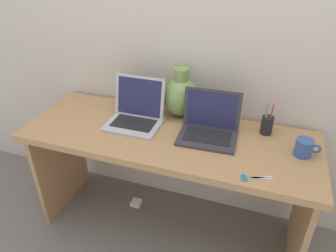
{
  "coord_description": "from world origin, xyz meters",
  "views": [
    {
      "loc": [
        0.48,
        -1.39,
        1.68
      ],
      "look_at": [
        0.0,
        0.0,
        0.79
      ],
      "focal_mm": 33.65,
      "sensor_mm": 36.0,
      "label": 1
    }
  ],
  "objects_px": {
    "coffee_mug": "(304,148)",
    "scissors": "(250,178)",
    "laptop_right": "(209,124)",
    "green_vase": "(181,96)",
    "pen_cup": "(267,125)",
    "power_brick": "(136,203)",
    "laptop_left": "(137,111)"
  },
  "relations": [
    {
      "from": "laptop_right",
      "to": "green_vase",
      "type": "distance_m",
      "value": 0.28
    },
    {
      "from": "laptop_left",
      "to": "scissors",
      "type": "xyz_separation_m",
      "value": [
        0.69,
        -0.3,
        -0.06
      ]
    },
    {
      "from": "scissors",
      "to": "laptop_right",
      "type": "bearing_deg",
      "value": 130.57
    },
    {
      "from": "coffee_mug",
      "to": "pen_cup",
      "type": "xyz_separation_m",
      "value": [
        -0.19,
        0.15,
        0.01
      ]
    },
    {
      "from": "green_vase",
      "to": "laptop_right",
      "type": "bearing_deg",
      "value": -37.5
    },
    {
      "from": "scissors",
      "to": "laptop_left",
      "type": "bearing_deg",
      "value": 156.43
    },
    {
      "from": "laptop_right",
      "to": "coffee_mug",
      "type": "relative_size",
      "value": 2.61
    },
    {
      "from": "pen_cup",
      "to": "laptop_right",
      "type": "bearing_deg",
      "value": -159.8
    },
    {
      "from": "green_vase",
      "to": "coffee_mug",
      "type": "height_order",
      "value": "green_vase"
    },
    {
      "from": "laptop_right",
      "to": "green_vase",
      "type": "relative_size",
      "value": 1.09
    },
    {
      "from": "laptop_right",
      "to": "scissors",
      "type": "height_order",
      "value": "laptop_right"
    },
    {
      "from": "laptop_right",
      "to": "coffee_mug",
      "type": "bearing_deg",
      "value": -4.67
    },
    {
      "from": "pen_cup",
      "to": "scissors",
      "type": "bearing_deg",
      "value": -95.02
    },
    {
      "from": "laptop_left",
      "to": "power_brick",
      "type": "relative_size",
      "value": 4.39
    },
    {
      "from": "laptop_left",
      "to": "coffee_mug",
      "type": "height_order",
      "value": "laptop_left"
    },
    {
      "from": "coffee_mug",
      "to": "pen_cup",
      "type": "relative_size",
      "value": 0.66
    },
    {
      "from": "green_vase",
      "to": "pen_cup",
      "type": "xyz_separation_m",
      "value": [
        0.51,
        -0.06,
        -0.07
      ]
    },
    {
      "from": "laptop_right",
      "to": "coffee_mug",
      "type": "xyz_separation_m",
      "value": [
        0.49,
        -0.04,
        -0.02
      ]
    },
    {
      "from": "laptop_left",
      "to": "coffee_mug",
      "type": "bearing_deg",
      "value": -2.35
    },
    {
      "from": "pen_cup",
      "to": "power_brick",
      "type": "distance_m",
      "value": 1.11
    },
    {
      "from": "laptop_left",
      "to": "laptop_right",
      "type": "xyz_separation_m",
      "value": [
        0.43,
        0.0,
        -0.01
      ]
    },
    {
      "from": "pen_cup",
      "to": "power_brick",
      "type": "relative_size",
      "value": 2.71
    },
    {
      "from": "coffee_mug",
      "to": "pen_cup",
      "type": "height_order",
      "value": "pen_cup"
    },
    {
      "from": "coffee_mug",
      "to": "pen_cup",
      "type": "bearing_deg",
      "value": 142.07
    },
    {
      "from": "laptop_left",
      "to": "laptop_right",
      "type": "relative_size",
      "value": 0.95
    },
    {
      "from": "laptop_left",
      "to": "power_brick",
      "type": "bearing_deg",
      "value": 150.1
    },
    {
      "from": "green_vase",
      "to": "pen_cup",
      "type": "distance_m",
      "value": 0.52
    },
    {
      "from": "laptop_right",
      "to": "power_brick",
      "type": "relative_size",
      "value": 4.64
    },
    {
      "from": "green_vase",
      "to": "power_brick",
      "type": "relative_size",
      "value": 4.25
    },
    {
      "from": "power_brick",
      "to": "scissors",
      "type": "bearing_deg",
      "value": -24.12
    },
    {
      "from": "laptop_right",
      "to": "power_brick",
      "type": "height_order",
      "value": "laptop_right"
    },
    {
      "from": "coffee_mug",
      "to": "scissors",
      "type": "relative_size",
      "value": 0.85
    }
  ]
}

